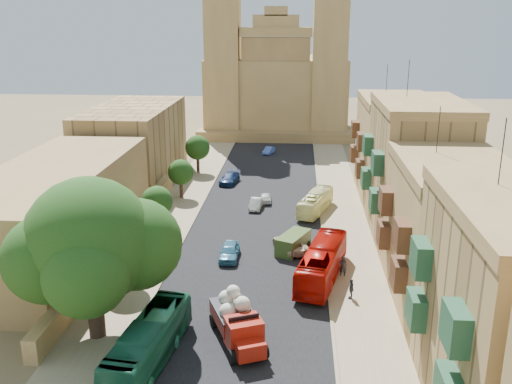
# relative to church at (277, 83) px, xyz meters

# --- Properties ---
(ground) EXTENTS (260.00, 260.00, 0.00)m
(ground) POSITION_rel_church_xyz_m (0.00, -78.61, -9.52)
(ground) COLOR brown
(road_surface) EXTENTS (14.00, 140.00, 0.01)m
(road_surface) POSITION_rel_church_xyz_m (0.00, -48.61, -9.51)
(road_surface) COLOR black
(road_surface) RESTS_ON ground
(sidewalk_east) EXTENTS (5.00, 140.00, 0.01)m
(sidewalk_east) POSITION_rel_church_xyz_m (9.50, -48.61, -9.51)
(sidewalk_east) COLOR #907F5E
(sidewalk_east) RESTS_ON ground
(sidewalk_west) EXTENTS (5.00, 140.00, 0.01)m
(sidewalk_west) POSITION_rel_church_xyz_m (-9.50, -48.61, -9.51)
(sidewalk_west) COLOR #907F5E
(sidewalk_west) RESTS_ON ground
(kerb_east) EXTENTS (0.25, 140.00, 0.12)m
(kerb_east) POSITION_rel_church_xyz_m (7.00, -48.61, -9.46)
(kerb_east) COLOR #907F5E
(kerb_east) RESTS_ON ground
(kerb_west) EXTENTS (0.25, 140.00, 0.12)m
(kerb_west) POSITION_rel_church_xyz_m (-7.00, -48.61, -9.46)
(kerb_west) COLOR #907F5E
(kerb_west) RESTS_ON ground
(townhouse_b) EXTENTS (9.00, 14.00, 14.90)m
(townhouse_b) POSITION_rel_church_xyz_m (15.95, -67.61, -3.86)
(townhouse_b) COLOR #9A7945
(townhouse_b) RESTS_ON ground
(townhouse_c) EXTENTS (9.00, 14.00, 17.40)m
(townhouse_c) POSITION_rel_church_xyz_m (15.95, -53.61, -2.61)
(townhouse_c) COLOR #A4804A
(townhouse_c) RESTS_ON ground
(townhouse_d) EXTENTS (9.00, 14.00, 15.90)m
(townhouse_d) POSITION_rel_church_xyz_m (15.95, -39.61, -3.36)
(townhouse_d) COLOR #9A7945
(townhouse_d) RESTS_ON ground
(west_wall) EXTENTS (1.00, 40.00, 1.80)m
(west_wall) POSITION_rel_church_xyz_m (-12.50, -58.61, -8.62)
(west_wall) COLOR #9A7945
(west_wall) RESTS_ON ground
(west_building_low) EXTENTS (10.00, 28.00, 8.40)m
(west_building_low) POSITION_rel_church_xyz_m (-18.00, -60.61, -5.32)
(west_building_low) COLOR olive
(west_building_low) RESTS_ON ground
(west_building_mid) EXTENTS (10.00, 22.00, 10.00)m
(west_building_mid) POSITION_rel_church_xyz_m (-18.00, -34.61, -4.52)
(west_building_mid) COLOR #A4804A
(west_building_mid) RESTS_ON ground
(church) EXTENTS (28.00, 22.50, 36.30)m
(church) POSITION_rel_church_xyz_m (0.00, 0.00, 0.00)
(church) COLOR #9A7945
(church) RESTS_ON ground
(ficus_tree) EXTENTS (11.46, 10.54, 11.46)m
(ficus_tree) POSITION_rel_church_xyz_m (-9.40, -74.61, -2.74)
(ficus_tree) COLOR #37261B
(ficus_tree) RESTS_ON ground
(street_tree_a) EXTENTS (3.58, 3.58, 5.51)m
(street_tree_a) POSITION_rel_church_xyz_m (-10.00, -66.61, -5.82)
(street_tree_a) COLOR #37261B
(street_tree_a) RESTS_ON ground
(street_tree_b) EXTENTS (3.24, 3.24, 4.99)m
(street_tree_b) POSITION_rel_church_xyz_m (-10.00, -54.61, -6.18)
(street_tree_b) COLOR #37261B
(street_tree_b) RESTS_ON ground
(street_tree_c) EXTENTS (3.13, 3.13, 4.81)m
(street_tree_c) POSITION_rel_church_xyz_m (-10.00, -42.61, -6.30)
(street_tree_c) COLOR #37261B
(street_tree_c) RESTS_ON ground
(street_tree_d) EXTENTS (3.51, 3.51, 5.40)m
(street_tree_d) POSITION_rel_church_xyz_m (-10.00, -30.61, -5.90)
(street_tree_d) COLOR #37261B
(street_tree_d) RESTS_ON ground
(red_truck) EXTENTS (4.65, 6.83, 3.78)m
(red_truck) POSITION_rel_church_xyz_m (0.40, -74.71, -7.85)
(red_truck) COLOR #9F190C
(red_truck) RESTS_ON ground
(olive_pickup) EXTENTS (3.48, 4.66, 1.77)m
(olive_pickup) POSITION_rel_church_xyz_m (4.00, -58.61, -8.65)
(olive_pickup) COLOR #38511E
(olive_pickup) RESTS_ON ground
(bus_green_north) EXTENTS (3.76, 10.61, 2.89)m
(bus_green_north) POSITION_rel_church_xyz_m (-5.02, -77.61, -8.07)
(bus_green_north) COLOR #1B6242
(bus_green_north) RESTS_ON ground
(bus_red_east) EXTENTS (4.93, 11.06, 3.00)m
(bus_red_east) POSITION_rel_church_xyz_m (6.50, -64.41, -8.01)
(bus_red_east) COLOR #B30C04
(bus_red_east) RESTS_ON ground
(bus_cream_east) EXTENTS (4.45, 8.60, 2.34)m
(bus_cream_east) POSITION_rel_church_xyz_m (6.38, -46.96, -8.34)
(bus_cream_east) COLOR #F9F5A6
(bus_cream_east) RESTS_ON ground
(car_blue_a) EXTENTS (1.71, 4.23, 1.44)m
(car_blue_a) POSITION_rel_church_xyz_m (-1.85, -60.77, -8.79)
(car_blue_a) COLOR teal
(car_blue_a) RESTS_ON ground
(car_white_a) EXTENTS (1.52, 3.70, 1.19)m
(car_white_a) POSITION_rel_church_xyz_m (-0.50, -46.23, -8.92)
(car_white_a) COLOR #BCBCBA
(car_white_a) RESTS_ON ground
(car_cream) EXTENTS (4.01, 5.40, 1.36)m
(car_cream) POSITION_rel_church_xyz_m (3.72, -58.41, -8.83)
(car_cream) COLOR #D3BC8C
(car_cream) RESTS_ON ground
(car_dkblue) EXTENTS (2.70, 5.02, 1.38)m
(car_dkblue) POSITION_rel_church_xyz_m (-4.82, -35.92, -8.82)
(car_dkblue) COLOR #0F234F
(car_dkblue) RESTS_ON ground
(car_white_b) EXTENTS (1.51, 3.39, 1.13)m
(car_white_b) POSITION_rel_church_xyz_m (0.50, -43.59, -8.95)
(car_white_b) COLOR silver
(car_white_b) RESTS_ON ground
(car_blue_b) EXTENTS (2.02, 3.53, 1.10)m
(car_blue_b) POSITION_rel_church_xyz_m (-0.50, -18.20, -8.96)
(car_blue_b) COLOR #4867C3
(car_blue_b) RESTS_ON ground
(pedestrian_a) EXTENTS (0.69, 0.49, 1.80)m
(pedestrian_a) POSITION_rel_church_xyz_m (8.33, -63.64, -8.61)
(pedestrian_a) COLOR black
(pedestrian_a) RESTS_ON ground
(pedestrian_c) EXTENTS (0.53, 1.03, 1.67)m
(pedestrian_c) POSITION_rel_church_xyz_m (8.69, -67.79, -8.68)
(pedestrian_c) COLOR #36363C
(pedestrian_c) RESTS_ON ground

